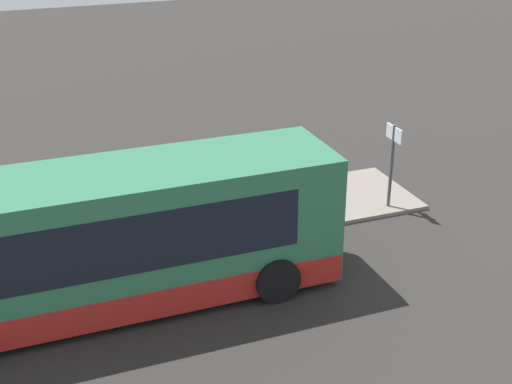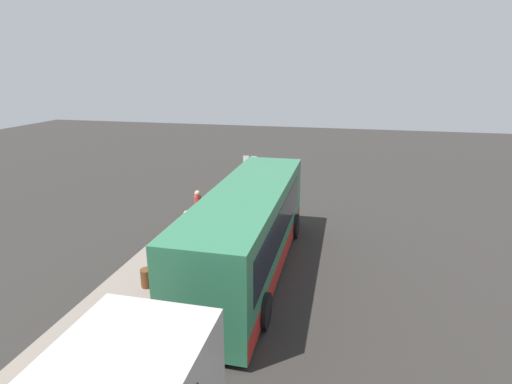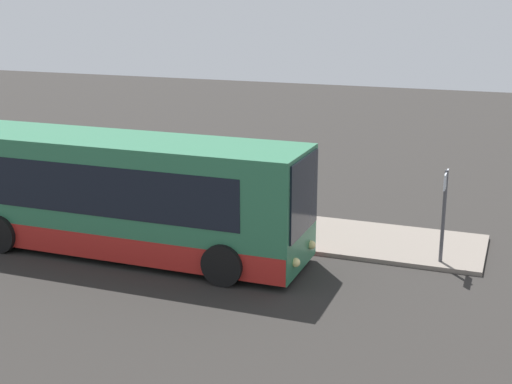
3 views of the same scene
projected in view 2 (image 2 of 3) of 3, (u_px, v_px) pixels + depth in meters
The scene contains 8 objects.
ground at pixel (247, 275), 14.95m from camera, with size 80.00×80.00×0.00m, color #2B2826.
platform at pixel (168, 264), 15.62m from camera, with size 20.00×3.20×0.12m.
bus_lead at pixel (249, 231), 14.74m from camera, with size 10.71×2.82×3.28m.
passenger_boarding at pixel (198, 207), 18.93m from camera, with size 0.44×0.44×1.81m.
passenger_waiting at pixel (188, 229), 16.29m from camera, with size 0.45×0.45×1.80m.
suitcase at pixel (188, 223), 18.83m from camera, with size 0.40×0.23×0.81m.
sign_post at pixel (250, 171), 23.14m from camera, with size 0.10×0.80×2.53m.
trash_bin at pixel (147, 278), 13.84m from camera, with size 0.44×0.44×0.65m.
Camera 2 is at (-12.95, -3.33, 7.39)m, focal length 28.00 mm.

